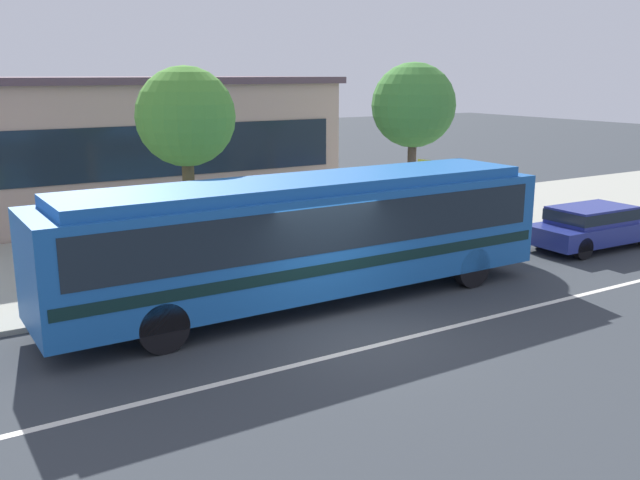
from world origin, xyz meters
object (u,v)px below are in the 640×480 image
Objects in this scene: bus_stop_sign at (424,194)px; pedestrian_standing_by_tree at (71,248)px; pedestrian_waiting_near_sign at (321,219)px; transit_bus at (308,232)px; pedestrian_walking_along_curb at (377,219)px; sedan_far_ahead at (594,225)px; street_tree_mid_block at (413,106)px; street_tree_near_stop at (186,118)px.

pedestrian_standing_by_tree is at bearing 170.67° from bus_stop_sign.
pedestrian_waiting_near_sign is 6.98m from pedestrian_standing_by_tree.
transit_bus is 4.54m from pedestrian_walking_along_curb.
street_tree_mid_block reaches higher than sedan_far_ahead.
street_tree_mid_block is (-3.44, 4.48, 3.42)m from sedan_far_ahead.
street_tree_mid_block is at bearing 57.96° from bus_stop_sign.
bus_stop_sign is 6.92m from street_tree_near_stop.
bus_stop_sign is at bearing -23.28° from pedestrian_walking_along_curb.
bus_stop_sign reaches higher than pedestrian_waiting_near_sign.
pedestrian_walking_along_curb is 4.56m from street_tree_mid_block.
street_tree_near_stop is (-11.16, 4.25, 3.30)m from sedan_far_ahead.
pedestrian_waiting_near_sign is 1.61m from pedestrian_walking_along_curb.
sedan_far_ahead is at bearing -22.06° from pedestrian_walking_along_curb.
street_tree_mid_block reaches higher than bus_stop_sign.
street_tree_mid_block is (2.79, 1.95, 3.03)m from pedestrian_walking_along_curb.
sedan_far_ahead is 14.87m from pedestrian_standing_by_tree.
street_tree_near_stop is at bearing 169.69° from pedestrian_waiting_near_sign.
sedan_far_ahead is at bearing -0.16° from transit_bus.
transit_bus reaches higher than bus_stop_sign.
street_tree_near_stop is (-3.70, 0.67, 2.94)m from pedestrian_waiting_near_sign.
sedan_far_ahead is 8.28m from pedestrian_waiting_near_sign.
transit_bus is 5.37m from bus_stop_sign.
bus_stop_sign is (1.24, -0.53, 0.71)m from pedestrian_walking_along_curb.
bus_stop_sign is at bearing -32.66° from pedestrian_waiting_near_sign.
transit_bus is 4.39m from pedestrian_waiting_near_sign.
sedan_far_ahead is 12.39m from street_tree_near_stop.
pedestrian_standing_by_tree is (-4.45, 3.52, -0.55)m from transit_bus.
pedestrian_standing_by_tree reaches higher than pedestrian_waiting_near_sign.
transit_bus is 6.95× the size of pedestrian_standing_by_tree.
transit_bus is at bearing -125.52° from pedestrian_waiting_near_sign.
pedestrian_walking_along_curb is (-6.23, 2.53, 0.39)m from sedan_far_ahead.
pedestrian_walking_along_curb reaches higher than sedan_far_ahead.
sedan_far_ahead is at bearing -20.82° from street_tree_near_stop.
street_tree_mid_block reaches higher than pedestrian_walking_along_curb.
bus_stop_sign reaches higher than pedestrian_walking_along_curb.
bus_stop_sign is (-5.00, 1.99, 1.10)m from sedan_far_ahead.
street_tree_mid_block is (7.72, 0.23, 0.12)m from street_tree_near_stop.
bus_stop_sign is at bearing -122.04° from street_tree_mid_block.
transit_bus reaches higher than pedestrian_waiting_near_sign.
pedestrian_waiting_near_sign is at bearing 0.22° from pedestrian_standing_by_tree.
street_tree_mid_block is at bearing 34.94° from pedestrian_walking_along_curb.
street_tree_near_stop is 7.72m from street_tree_mid_block.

